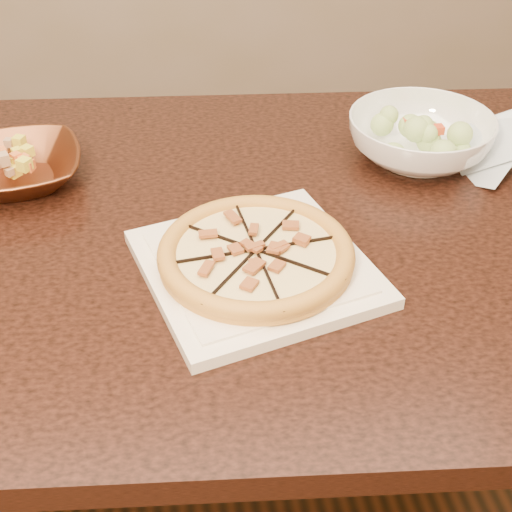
# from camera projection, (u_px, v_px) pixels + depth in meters

# --- Properties ---
(dining_table) EXTENTS (1.51, 1.06, 0.75)m
(dining_table) POSITION_uv_depth(u_px,v_px,m) (186.00, 274.00, 1.14)
(dining_table) COLOR #361810
(dining_table) RESTS_ON floor
(plate) EXTENTS (0.36, 0.36, 0.02)m
(plate) POSITION_uv_depth(u_px,v_px,m) (256.00, 267.00, 0.98)
(plate) COLOR white
(plate) RESTS_ON dining_table
(pizza) EXTENTS (0.27, 0.27, 0.03)m
(pizza) POSITION_uv_depth(u_px,v_px,m) (256.00, 254.00, 0.97)
(pizza) COLOR gold
(pizza) RESTS_ON plate
(bronze_bowl) EXTENTS (0.24, 0.24, 0.05)m
(bronze_bowl) POSITION_uv_depth(u_px,v_px,m) (16.00, 169.00, 1.16)
(bronze_bowl) COLOR brown
(bronze_bowl) RESTS_ON dining_table
(mixed_dish) EXTENTS (0.11, 0.10, 0.03)m
(mixed_dish) POSITION_uv_depth(u_px,v_px,m) (10.00, 147.00, 1.14)
(mixed_dish) COLOR tan
(mixed_dish) RESTS_ON bronze_bowl
(salad_bowl) EXTENTS (0.28, 0.28, 0.08)m
(salad_bowl) POSITION_uv_depth(u_px,v_px,m) (420.00, 138.00, 1.22)
(salad_bowl) COLOR white
(salad_bowl) RESTS_ON dining_table
(salad) EXTENTS (0.13, 0.11, 0.04)m
(salad) POSITION_uv_depth(u_px,v_px,m) (425.00, 108.00, 1.19)
(salad) COLOR #B8D96B
(salad) RESTS_ON salad_bowl
(cling_film) EXTENTS (0.17, 0.15, 0.05)m
(cling_film) POSITION_uv_depth(u_px,v_px,m) (493.00, 147.00, 1.22)
(cling_film) COLOR silver
(cling_film) RESTS_ON dining_table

